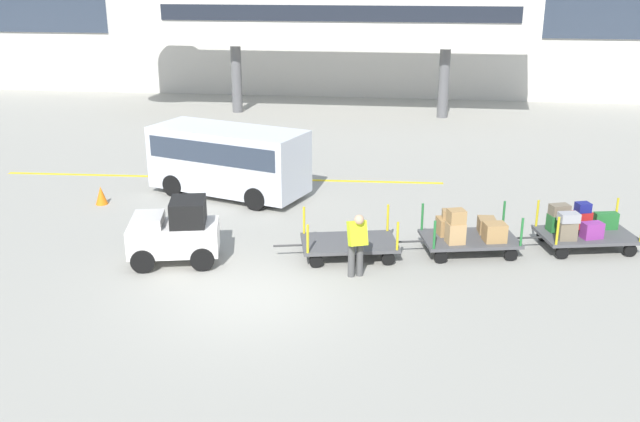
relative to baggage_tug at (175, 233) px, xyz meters
The scene contains 11 objects.
ground_plane 2.80m from the baggage_tug, 35.02° to the right, with size 120.00×120.00×0.00m, color #9E9B91.
apron_lead_line 7.23m from the baggage_tug, 96.82° to the left, with size 14.84×0.20×0.01m, color yellow.
terminal_building 24.78m from the baggage_tug, 84.83° to the left, with size 58.26×2.51×8.50m.
jet_bridge 18.83m from the baggage_tug, 89.53° to the left, with size 20.08×3.00×5.87m.
baggage_tug is the anchor object (origin of this frame).
baggage_cart_lead 4.18m from the baggage_tug, 12.58° to the left, with size 3.09×1.87×1.10m.
baggage_cart_middle 7.13m from the baggage_tug, 12.47° to the left, with size 3.09×1.87×1.24m.
baggage_cart_tail 10.03m from the baggage_tug, 12.81° to the left, with size 3.09×1.87×1.10m.
baggage_handler 4.35m from the baggage_tug, ahead, with size 0.53×0.54×1.56m.
shuttle_van 5.41m from the baggage_tug, 90.89° to the left, with size 5.16×3.37×2.10m.
safety_cone_near 5.42m from the baggage_tug, 132.61° to the left, with size 0.36×0.36×0.55m, color orange.
Camera 1 is at (3.26, -13.54, 6.72)m, focal length 39.72 mm.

